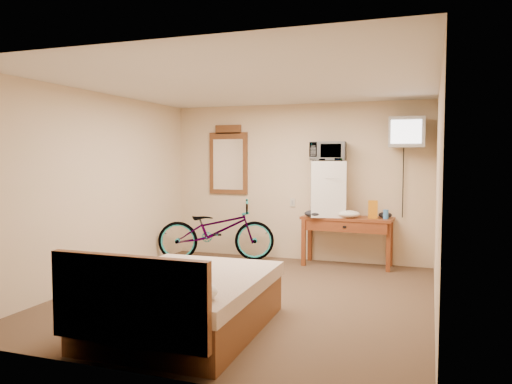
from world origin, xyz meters
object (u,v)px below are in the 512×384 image
(bed, at_px, (182,301))
(wall_mirror, at_px, (228,161))
(desk, at_px, (347,225))
(blue_cup, at_px, (386,214))
(microwave, at_px, (328,151))
(mini_fridge, at_px, (328,189))
(bicycle, at_px, (216,230))
(crt_television, at_px, (407,132))

(bed, bearing_deg, wall_mirror, 105.96)
(desk, bearing_deg, blue_cup, -2.49)
(bed, bearing_deg, microwave, 78.55)
(blue_cup, bearing_deg, wall_mirror, 173.51)
(mini_fridge, relative_size, wall_mirror, 0.73)
(mini_fridge, bearing_deg, microwave, 56.26)
(desk, relative_size, bed, 0.71)
(bicycle, bearing_deg, mini_fridge, -101.90)
(desk, height_order, bicycle, bicycle)
(microwave, bearing_deg, desk, -13.35)
(wall_mirror, bearing_deg, bicycle, -90.21)
(bicycle, bearing_deg, crt_television, -105.92)
(microwave, xyz_separation_m, wall_mirror, (-1.74, 0.23, -0.15))
(wall_mirror, distance_m, bed, 4.02)
(desk, distance_m, wall_mirror, 2.28)
(mini_fridge, distance_m, microwave, 0.57)
(wall_mirror, bearing_deg, crt_television, -4.99)
(mini_fridge, xyz_separation_m, bed, (-0.69, -3.42, -0.87))
(desk, distance_m, blue_cup, 0.60)
(microwave, bearing_deg, bed, -107.18)
(mini_fridge, distance_m, crt_television, 1.42)
(wall_mirror, xyz_separation_m, bicycle, (-0.00, -0.51, -1.11))
(desk, height_order, wall_mirror, wall_mirror)
(mini_fridge, height_order, bicycle, mini_fridge)
(desk, xyz_separation_m, wall_mirror, (-2.04, 0.27, 0.96))
(microwave, xyz_separation_m, bed, (-0.69, -3.42, -1.44))
(desk, relative_size, blue_cup, 10.08)
(blue_cup, bearing_deg, desk, 177.51)
(desk, height_order, mini_fridge, mini_fridge)
(blue_cup, relative_size, bed, 0.07)
(wall_mirror, xyz_separation_m, bed, (1.05, -3.65, -1.30))
(wall_mirror, bearing_deg, microwave, -7.59)
(microwave, relative_size, bicycle, 0.29)
(desk, xyz_separation_m, crt_television, (0.84, 0.02, 1.38))
(desk, bearing_deg, bed, -106.46)
(mini_fridge, height_order, bed, mini_fridge)
(desk, height_order, blue_cup, blue_cup)
(blue_cup, height_order, crt_television, crt_television)
(crt_television, bearing_deg, wall_mirror, 175.01)
(desk, bearing_deg, bicycle, -173.26)
(mini_fridge, bearing_deg, desk, -7.59)
(crt_television, bearing_deg, mini_fridge, 179.02)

